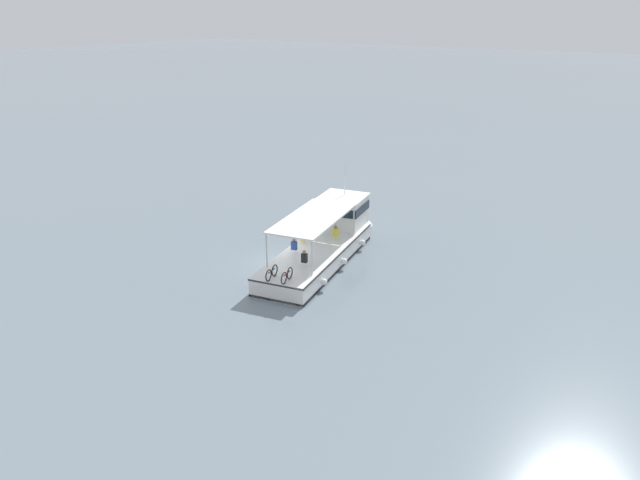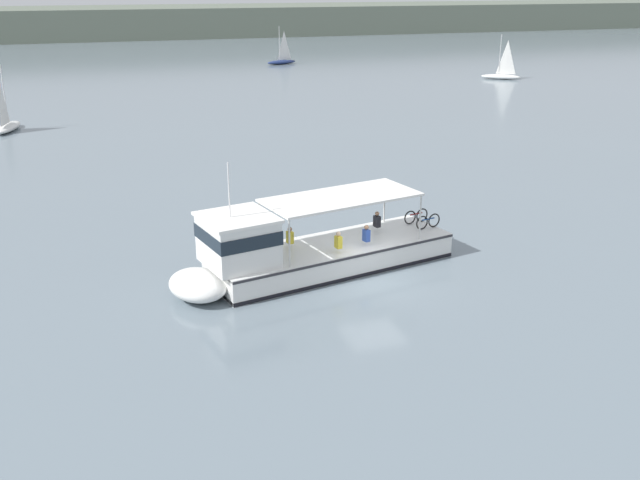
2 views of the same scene
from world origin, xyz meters
The scene contains 2 objects.
ground_plane centered at (0.00, 0.00, 0.00)m, with size 400.00×400.00×0.00m, color slate.
ferry_main centered at (-2.75, 1.69, 1.02)m, with size 13.07×5.63×5.32m.
Camera 1 is at (26.08, 21.29, 14.62)m, focal length 33.73 mm.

